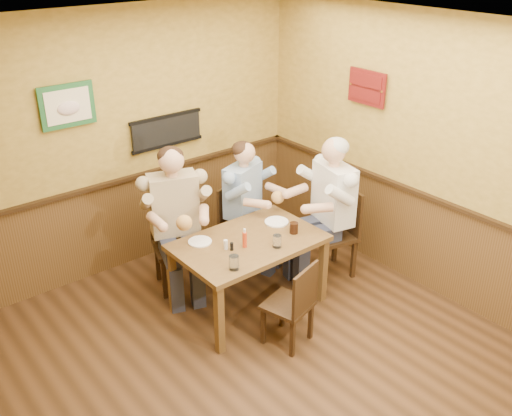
{
  "coord_description": "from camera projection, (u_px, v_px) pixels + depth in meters",
  "views": [
    {
      "loc": [
        -2.14,
        -2.79,
        3.43
      ],
      "look_at": [
        0.86,
        0.91,
        1.1
      ],
      "focal_mm": 40.0,
      "sensor_mm": 36.0,
      "label": 1
    }
  ],
  "objects": [
    {
      "name": "chair_back_left",
      "position": [
        177.0,
        245.0,
        5.9
      ],
      "size": [
        0.58,
        0.58,
        0.99
      ],
      "primitive_type": null,
      "rotation": [
        0.0,
        0.0,
        -0.34
      ],
      "color": "#322110",
      "rests_on": "ground"
    },
    {
      "name": "diner_blue_polo",
      "position": [
        243.0,
        210.0,
        6.29
      ],
      "size": [
        0.76,
        0.76,
        1.29
      ],
      "primitive_type": null,
      "rotation": [
        0.0,
        0.0,
        0.35
      ],
      "color": "#85A1C7",
      "rests_on": "ground"
    },
    {
      "name": "plate_far_right",
      "position": [
        277.0,
        222.0,
        5.79
      ],
      "size": [
        0.29,
        0.29,
        0.02
      ],
      "primitive_type": "cylinder",
      "rotation": [
        0.0,
        0.0,
        -0.23
      ],
      "color": "white",
      "rests_on": "dining_table"
    },
    {
      "name": "cola_tumbler",
      "position": [
        294.0,
        228.0,
        5.57
      ],
      "size": [
        0.11,
        0.11,
        0.11
      ],
      "primitive_type": "cylinder",
      "rotation": [
        0.0,
        0.0,
        0.32
      ],
      "color": "black",
      "rests_on": "dining_table"
    },
    {
      "name": "hot_sauce_bottle",
      "position": [
        245.0,
        239.0,
        5.31
      ],
      "size": [
        0.04,
        0.04,
        0.17
      ],
      "primitive_type": "cylinder",
      "rotation": [
        0.0,
        0.0,
        0.04
      ],
      "color": "red",
      "rests_on": "dining_table"
    },
    {
      "name": "chair_near_side",
      "position": [
        288.0,
        303.0,
        5.11
      ],
      "size": [
        0.47,
        0.47,
        0.84
      ],
      "primitive_type": null,
      "rotation": [
        0.0,
        0.0,
        3.41
      ],
      "color": "#322110",
      "rests_on": "ground"
    },
    {
      "name": "diner_tan_shirt",
      "position": [
        175.0,
        227.0,
        5.8
      ],
      "size": [
        0.83,
        0.83,
        1.41
      ],
      "primitive_type": null,
      "rotation": [
        0.0,
        0.0,
        -0.34
      ],
      "color": "tan",
      "rests_on": "ground"
    },
    {
      "name": "pepper_shaker",
      "position": [
        232.0,
        246.0,
        5.28
      ],
      "size": [
        0.04,
        0.04,
        0.08
      ],
      "primitive_type": "cylinder",
      "rotation": [
        0.0,
        0.0,
        -0.11
      ],
      "color": "black",
      "rests_on": "dining_table"
    },
    {
      "name": "chair_right_end",
      "position": [
        331.0,
        233.0,
        6.12
      ],
      "size": [
        0.55,
        0.55,
        0.99
      ],
      "primitive_type": null,
      "rotation": [
        0.0,
        0.0,
        -1.8
      ],
      "color": "#322110",
      "rests_on": "ground"
    },
    {
      "name": "chair_back_right",
      "position": [
        243.0,
        225.0,
        6.37
      ],
      "size": [
        0.53,
        0.53,
        0.9
      ],
      "primitive_type": null,
      "rotation": [
        0.0,
        0.0,
        0.35
      ],
      "color": "#322110",
      "rests_on": "ground"
    },
    {
      "name": "diner_white_elder",
      "position": [
        332.0,
        216.0,
        6.03
      ],
      "size": [
        0.78,
        0.78,
        1.41
      ],
      "primitive_type": null,
      "rotation": [
        0.0,
        0.0,
        -1.8
      ],
      "color": "white",
      "rests_on": "ground"
    },
    {
      "name": "water_glass_left",
      "position": [
        234.0,
        263.0,
        4.97
      ],
      "size": [
        0.11,
        0.11,
        0.13
      ],
      "primitive_type": "cylinder",
      "rotation": [
        0.0,
        0.0,
        0.36
      ],
      "color": "silver",
      "rests_on": "dining_table"
    },
    {
      "name": "room",
      "position": [
        243.0,
        198.0,
        4.12
      ],
      "size": [
        5.02,
        5.03,
        2.81
      ],
      "color": "#331F0F",
      "rests_on": "ground"
    },
    {
      "name": "salt_shaker",
      "position": [
        226.0,
        245.0,
        5.29
      ],
      "size": [
        0.04,
        0.04,
        0.1
      ],
      "primitive_type": "cylinder",
      "rotation": [
        0.0,
        0.0,
        0.16
      ],
      "color": "silver",
      "rests_on": "dining_table"
    },
    {
      "name": "water_glass_mid",
      "position": [
        277.0,
        241.0,
        5.32
      ],
      "size": [
        0.11,
        0.11,
        0.12
      ],
      "primitive_type": "cylinder",
      "rotation": [
        0.0,
        0.0,
        -0.4
      ],
      "color": "white",
      "rests_on": "dining_table"
    },
    {
      "name": "plate_far_left",
      "position": [
        200.0,
        242.0,
        5.42
      ],
      "size": [
        0.29,
        0.29,
        0.02
      ],
      "primitive_type": "cylinder",
      "rotation": [
        0.0,
        0.0,
        0.32
      ],
      "color": "white",
      "rests_on": "dining_table"
    },
    {
      "name": "dining_table",
      "position": [
        249.0,
        249.0,
        5.5
      ],
      "size": [
        1.4,
        0.9,
        0.75
      ],
      "color": "brown",
      "rests_on": "ground"
    }
  ]
}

